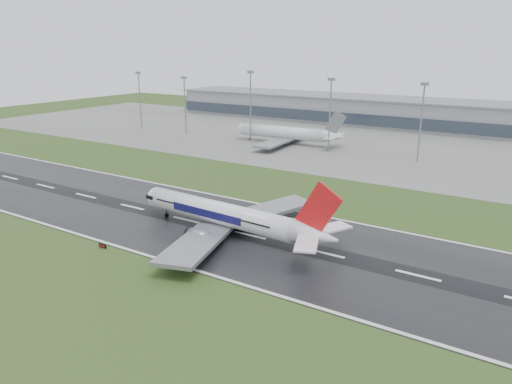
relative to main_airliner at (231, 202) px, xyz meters
The scene contains 12 objects.
ground 37.22m from the main_airliner, behind, with size 520.00×520.00×0.00m, color #294419.
runway 37.21m from the main_airliner, behind, with size 400.00×45.00×0.10m, color black.
apron 132.51m from the main_airliner, 105.89° to the left, with size 400.00×130.00×0.08m, color slate.
terminal 190.66m from the main_airliner, 100.94° to the left, with size 240.00×36.00×15.00m, color gray.
main_airliner is the anchor object (origin of this frame).
parked_airliner 116.35m from the main_airliner, 112.16° to the left, with size 55.80×51.95×16.35m, color silver, non-canonical shape.
runway_sign 31.01m from the main_airliner, 132.74° to the right, with size 2.30×0.26×1.04m, color black, non-canonical shape.
floodmast_0 167.64m from the main_airliner, 142.40° to the left, with size 0.64×0.64×29.86m, color gray.
floodmast_1 143.53m from the main_airliner, 134.55° to the left, with size 0.64×0.64×28.32m, color gray.
floodmast_2 118.97m from the main_airliner, 120.59° to the left, with size 0.64×0.64×32.16m, color gray.
floodmast_3 104.35m from the main_airliner, 101.08° to the left, with size 0.64×0.64×30.23m, color gray.
floodmast_4 104.00m from the main_airliner, 79.91° to the left, with size 0.64×0.64×29.77m, color gray.
Camera 1 is at (98.53, -90.16, 43.79)m, focal length 33.47 mm.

